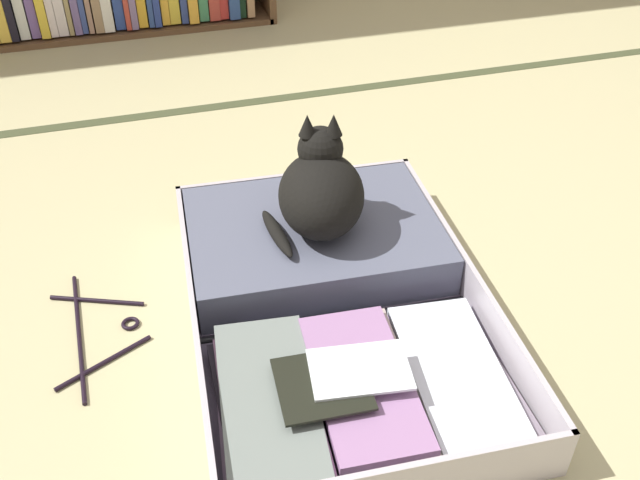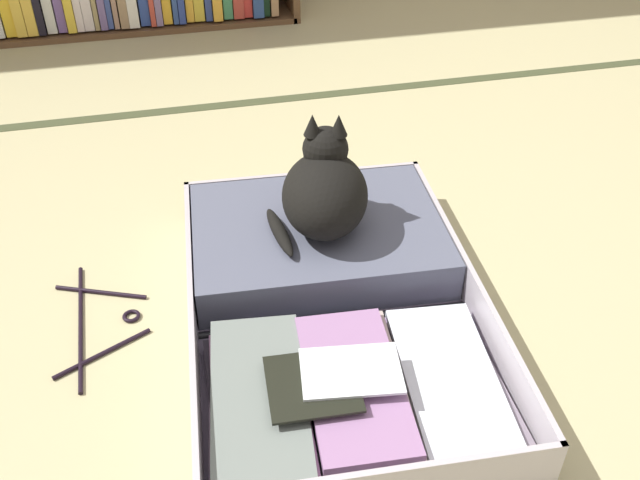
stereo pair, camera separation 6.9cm
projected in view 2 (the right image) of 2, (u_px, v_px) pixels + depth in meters
name	position (u px, v px, depth m)	size (l,w,h in m)	color
ground_plane	(417.00, 396.00, 1.44)	(10.00, 10.00, 0.00)	tan
tatami_border	(287.00, 98.00, 2.51)	(4.80, 0.05, 0.00)	#3E4529
open_suitcase	(327.00, 291.00, 1.62)	(0.69, 0.98, 0.12)	#B7AEB4
black_cat	(324.00, 190.00, 1.65)	(0.27, 0.30, 0.27)	black
clothes_hanger	(98.00, 322.00, 1.61)	(0.22, 0.41, 0.01)	black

